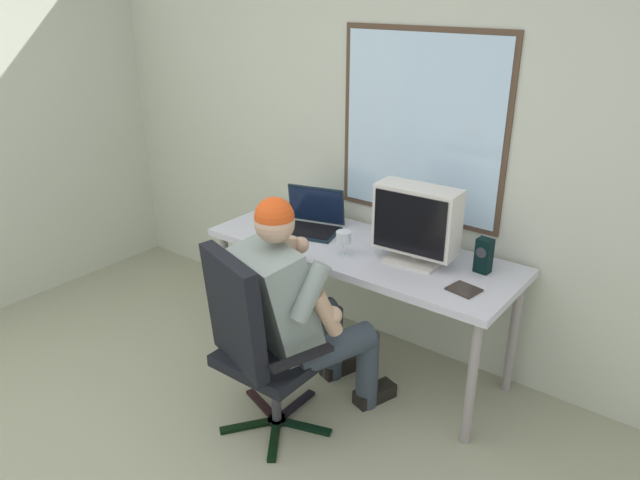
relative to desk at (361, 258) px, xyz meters
The scene contains 9 objects.
wall_rear 0.72m from the desk, 93.31° to the left, with size 4.82×0.08×2.58m.
desk is the anchor object (origin of this frame).
office_chair 0.85m from the desk, 93.26° to the right, with size 0.64×0.62×1.02m.
person_seated 0.59m from the desk, 87.61° to the right, with size 0.67×0.89×1.24m.
crt_monitor 0.45m from the desk, ahead, with size 0.45×0.24×0.42m.
laptop 0.43m from the desk, behind, with size 0.42×0.38×0.25m.
wine_glass 0.22m from the desk, 97.61° to the right, with size 0.08×0.08×0.14m.
desk_speaker 0.70m from the desk, 10.43° to the left, with size 0.08×0.07×0.19m.
cd_case 0.70m from the desk, 10.25° to the right, with size 0.16×0.15×0.01m.
Camera 1 is at (1.75, -0.97, 2.13)m, focal length 33.90 mm.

